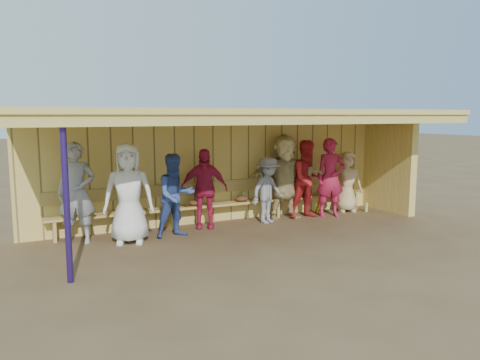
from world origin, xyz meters
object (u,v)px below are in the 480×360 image
at_px(player_a, 77,193).
at_px(player_e, 268,190).
at_px(player_b, 129,193).
at_px(bench, 225,199).
at_px(player_d, 204,189).
at_px(player_g, 330,178).
at_px(player_c, 176,196).
at_px(player_h, 347,182).
at_px(player_f, 284,177).
at_px(player_extra, 308,179).

distance_m(player_a, player_e, 4.03).
distance_m(player_b, bench, 2.50).
height_order(player_d, player_g, player_g).
bearing_deg(player_d, bench, 46.70).
height_order(player_c, player_h, player_c).
bearing_deg(player_h, player_f, -162.02).
xyz_separation_m(player_b, player_g, (4.80, 0.21, -0.01)).
bearing_deg(player_b, player_c, 20.57).
distance_m(player_a, player_h, 6.40).
distance_m(player_c, bench, 1.61).
bearing_deg(player_b, player_f, 24.57).
bearing_deg(bench, player_h, -5.45).
distance_m(player_c, player_g, 3.88).
relative_size(player_c, player_f, 0.84).
distance_m(player_a, bench, 3.25).
relative_size(player_c, player_h, 1.09).
bearing_deg(player_f, player_d, -174.24).
bearing_deg(player_h, player_g, -141.24).
distance_m(player_f, player_extra, 0.57).
relative_size(player_h, player_extra, 0.83).
bearing_deg(player_a, player_h, 19.83).
bearing_deg(player_a, player_e, 17.31).
bearing_deg(player_h, player_e, -157.21).
relative_size(player_f, player_g, 1.06).
bearing_deg(player_a, player_extra, 18.36).
relative_size(player_a, player_f, 0.97).
bearing_deg(player_b, player_e, 22.27).
bearing_deg(player_f, player_b, -166.80).
bearing_deg(player_f, player_a, -173.45).
distance_m(player_b, player_d, 1.77).
xyz_separation_m(player_e, player_f, (0.55, 0.20, 0.24)).
xyz_separation_m(player_b, player_e, (3.15, 0.28, -0.20)).
bearing_deg(player_extra, player_f, 168.53).
bearing_deg(player_e, bench, 129.60).
height_order(player_c, player_e, player_c).
xyz_separation_m(player_c, player_d, (0.77, 0.43, 0.02)).
relative_size(player_a, bench, 0.25).
bearing_deg(player_d, player_c, -130.31).
relative_size(player_b, player_e, 1.27).
height_order(player_h, bench, player_h).
height_order(player_b, player_f, player_f).
xyz_separation_m(player_d, bench, (0.63, 0.31, -0.32)).
distance_m(player_b, player_f, 3.74).
height_order(player_h, player_extra, player_extra).
relative_size(player_c, player_extra, 0.91).
bearing_deg(player_e, player_c, 167.01).
distance_m(player_f, player_h, 1.84).
height_order(player_a, player_f, player_f).
xyz_separation_m(player_b, player_extra, (4.25, 0.34, -0.03)).
distance_m(player_d, player_g, 3.11).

